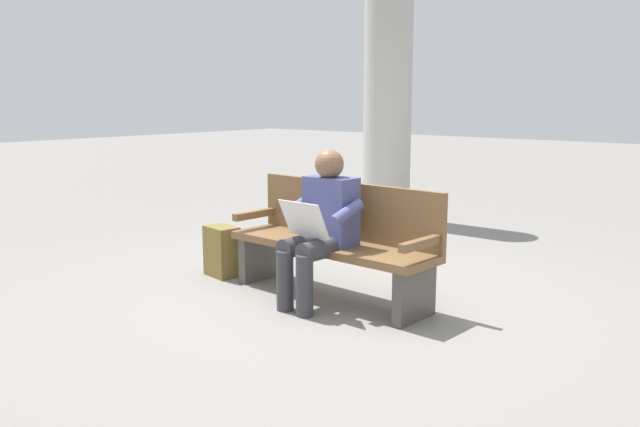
% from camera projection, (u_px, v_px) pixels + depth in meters
% --- Properties ---
extents(ground_plane, '(40.00, 40.00, 0.00)m').
position_uv_depth(ground_plane, '(330.00, 298.00, 5.21)').
color(ground_plane, gray).
extents(bench_near, '(1.82, 0.55, 0.90)m').
position_uv_depth(bench_near, '(336.00, 240.00, 5.19)').
color(bench_near, brown).
rests_on(bench_near, ground).
extents(person_seated, '(0.58, 0.58, 1.18)m').
position_uv_depth(person_seated, '(321.00, 223.00, 4.95)').
color(person_seated, '#474C84').
rests_on(person_seated, ground).
extents(backpack, '(0.33, 0.29, 0.44)m').
position_uv_depth(backpack, '(223.00, 252.00, 5.83)').
color(backpack, brown).
rests_on(backpack, ground).
extents(support_pillar, '(0.60, 0.60, 3.31)m').
position_uv_depth(support_pillar, '(388.00, 89.00, 8.25)').
color(support_pillar, '#B2AFA8').
rests_on(support_pillar, ground).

